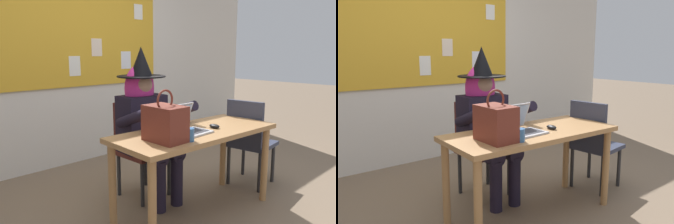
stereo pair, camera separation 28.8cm
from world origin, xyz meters
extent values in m
plane|color=#75604C|center=(0.00, 0.00, 0.00)|extent=(24.00, 24.00, 0.00)
cube|color=silver|center=(0.00, 1.94, 1.47)|extent=(6.61, 0.10, 2.95)
cube|color=gold|center=(0.00, 1.88, 1.55)|extent=(2.40, 0.02, 1.20)
cube|color=#F4E0C6|center=(0.26, 1.87, 1.42)|extent=(0.15, 0.01, 0.22)
cube|color=white|center=(0.93, 1.87, 1.90)|extent=(0.15, 0.01, 0.20)
cube|color=white|center=(-0.06, 1.87, 1.20)|extent=(0.15, 0.01, 0.24)
cube|color=white|center=(0.70, 1.87, 1.25)|extent=(0.16, 0.01, 0.23)
cube|color=#A37547|center=(-0.02, -0.02, 0.71)|extent=(1.47, 0.68, 0.04)
cylinder|color=#A37547|center=(-0.70, -0.24, 0.35)|extent=(0.06, 0.06, 0.69)
cylinder|color=#A37547|center=(0.63, -0.30, 0.35)|extent=(0.06, 0.06, 0.69)
cylinder|color=#A37547|center=(-0.67, 0.25, 0.35)|extent=(0.06, 0.06, 0.69)
cylinder|color=#A37547|center=(0.65, 0.19, 0.35)|extent=(0.06, 0.06, 0.69)
cube|color=#4C1E19|center=(-0.10, 0.56, 0.43)|extent=(0.43, 0.43, 0.04)
cube|color=#4C1E19|center=(-0.10, 0.75, 0.68)|extent=(0.38, 0.05, 0.45)
cylinder|color=#262628|center=(0.08, 0.40, 0.21)|extent=(0.04, 0.04, 0.41)
cylinder|color=#262628|center=(-0.26, 0.39, 0.21)|extent=(0.04, 0.04, 0.41)
cylinder|color=#262628|center=(0.07, 0.74, 0.21)|extent=(0.04, 0.04, 0.41)
cylinder|color=#262628|center=(-0.27, 0.73, 0.21)|extent=(0.04, 0.04, 0.41)
cylinder|color=black|center=(-0.02, 0.20, 0.23)|extent=(0.11, 0.11, 0.45)
cylinder|color=black|center=(-0.22, 0.21, 0.23)|extent=(0.11, 0.11, 0.45)
cylinder|color=black|center=(-0.01, 0.37, 0.48)|extent=(0.17, 0.43, 0.15)
cylinder|color=black|center=(-0.21, 0.38, 0.48)|extent=(0.17, 0.43, 0.15)
cube|color=black|center=(-0.10, 0.58, 0.71)|extent=(0.43, 0.28, 0.52)
cylinder|color=black|center=(0.14, 0.34, 0.83)|extent=(0.11, 0.47, 0.24)
cylinder|color=black|center=(-0.36, 0.36, 0.83)|extent=(0.11, 0.47, 0.24)
sphere|color=#A37A60|center=(-0.10, 0.58, 1.07)|extent=(0.20, 0.20, 0.20)
ellipsoid|color=#D82D8C|center=(-0.10, 0.61, 1.03)|extent=(0.31, 0.24, 0.44)
cylinder|color=black|center=(-0.10, 0.58, 1.15)|extent=(0.45, 0.45, 0.01)
cone|color=black|center=(-0.10, 0.58, 1.28)|extent=(0.21, 0.21, 0.27)
cube|color=#B7B7BC|center=(-0.12, -0.07, 0.74)|extent=(0.29, 0.23, 0.01)
cube|color=#333338|center=(-0.12, -0.07, 0.75)|extent=(0.24, 0.17, 0.00)
cube|color=#B7B7BC|center=(-0.12, 0.08, 0.85)|extent=(0.28, 0.09, 0.21)
cube|color=#99B7E0|center=(-0.12, 0.07, 0.85)|extent=(0.25, 0.08, 0.18)
ellipsoid|color=black|center=(0.14, -0.08, 0.75)|extent=(0.07, 0.11, 0.03)
cube|color=maroon|center=(-0.44, -0.09, 0.86)|extent=(0.20, 0.30, 0.26)
torus|color=maroon|center=(-0.44, -0.09, 1.03)|extent=(0.16, 0.02, 0.16)
cylinder|color=#336099|center=(-0.31, -0.21, 0.78)|extent=(0.08, 0.08, 0.09)
cube|color=#2D3347|center=(0.90, 0.01, 0.43)|extent=(0.47, 0.47, 0.04)
cube|color=#2D3347|center=(0.71, -0.01, 0.67)|extent=(0.09, 0.38, 0.45)
cylinder|color=#262628|center=(1.05, 0.20, 0.20)|extent=(0.04, 0.04, 0.41)
cylinder|color=#262628|center=(1.09, -0.14, 0.20)|extent=(0.04, 0.04, 0.41)
cylinder|color=#262628|center=(0.71, 0.16, 0.20)|extent=(0.04, 0.04, 0.41)
cylinder|color=#262628|center=(0.75, -0.18, 0.20)|extent=(0.04, 0.04, 0.41)
camera|label=1|loc=(-2.04, -1.77, 1.38)|focal=35.45mm
camera|label=2|loc=(-1.82, -1.96, 1.38)|focal=35.45mm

